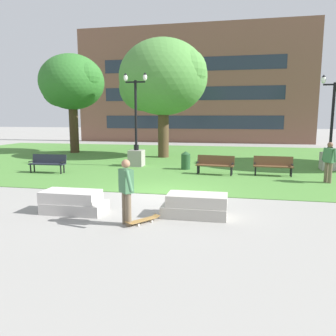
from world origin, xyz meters
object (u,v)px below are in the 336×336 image
concrete_block_center (73,202)px  lamp_post_left (136,148)px  park_bench_near_left (48,162)px  person_skateboarder (126,188)px  park_bench_far_left (215,164)px  trash_bin (186,160)px  concrete_block_left (196,206)px  skateboard (143,220)px  park_bench_near_right (273,165)px  person_bystander_near_lawn (329,160)px  lamp_post_center (330,151)px

concrete_block_center → lamp_post_left: size_ratio=0.36×
concrete_block_center → park_bench_near_left: 7.52m
person_skateboarder → park_bench_far_left: size_ratio=0.92×
trash_bin → concrete_block_left: bearing=-79.8°
skateboard → trash_bin: 9.00m
park_bench_near_right → trash_bin: size_ratio=1.90×
concrete_block_left → person_bystander_near_lawn: 7.59m
trash_bin → lamp_post_center: bearing=9.9°
concrete_block_center → park_bench_far_left: size_ratio=0.99×
park_bench_near_left → lamp_post_center: (13.93, 3.68, 0.47)m
park_bench_far_left → lamp_post_center: (5.76, 2.52, 0.47)m
park_bench_near_right → lamp_post_left: 7.41m
park_bench_near_right → concrete_block_left: bearing=-111.9°
concrete_block_left → person_skateboarder: (-1.66, -1.09, 0.66)m
lamp_post_center → person_bystander_near_lawn: lamp_post_center is taller
skateboard → person_bystander_near_lawn: (6.21, 6.62, 0.90)m
lamp_post_left → trash_bin: lamp_post_left is taller
concrete_block_center → concrete_block_left: same height
concrete_block_center → person_bystander_near_lawn: person_bystander_near_lawn is taller
park_bench_far_left → lamp_post_left: bearing=157.8°
concrete_block_left → lamp_post_center: 11.13m
person_bystander_near_lawn → park_bench_far_left: bearing=166.5°
park_bench_near_left → lamp_post_center: size_ratio=0.37×
concrete_block_center → lamp_post_center: lamp_post_center is taller
park_bench_near_right → person_bystander_near_lawn: size_ratio=1.07×
lamp_post_center → trash_bin: 7.51m
lamp_post_left → park_bench_near_right: bearing=-12.7°
concrete_block_center → lamp_post_center: bearing=45.7°
person_skateboarder → lamp_post_left: (-2.70, 9.81, 0.09)m
concrete_block_center → park_bench_near_left: size_ratio=1.01×
park_bench_near_right → lamp_post_left: bearing=167.3°
concrete_block_left → park_bench_near_left: 9.86m
skateboard → person_bystander_near_lawn: bearing=46.8°
skateboard → lamp_post_center: lamp_post_center is taller
skateboard → lamp_post_center: 12.59m
concrete_block_center → lamp_post_left: lamp_post_left is taller
concrete_block_left → lamp_post_left: bearing=116.6°
lamp_post_left → trash_bin: (2.89, -0.61, -0.55)m
concrete_block_center → park_bench_near_left: park_bench_near_left is taller
park_bench_near_right → lamp_post_center: lamp_post_center is taller
concrete_block_center → trash_bin: trash_bin is taller
person_skateboarder → park_bench_near_right: (4.51, 8.18, -0.43)m
person_bystander_near_lawn → concrete_block_center: bearing=-144.5°
concrete_block_center → skateboard: concrete_block_center is taller
park_bench_far_left → person_skateboarder: bearing=-102.8°
concrete_block_left → concrete_block_center: bearing=-175.0°
skateboard → park_bench_near_left: (-6.74, 6.61, 0.45)m
park_bench_near_left → park_bench_far_left: size_ratio=0.98×
person_skateboarder → concrete_block_left: bearing=33.2°
lamp_post_center → trash_bin: lamp_post_center is taller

